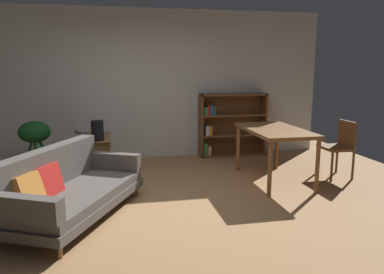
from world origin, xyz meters
name	(u,v)px	position (x,y,z in m)	size (l,w,h in m)	color
ground_plane	(162,208)	(0.00, 0.00, 0.00)	(8.16, 8.16, 0.00)	#A87A4C
back_wall_panel	(142,85)	(0.00, 2.70, 1.35)	(6.80, 0.10, 2.70)	silver
fabric_couch	(66,188)	(-1.08, -0.04, 0.34)	(1.60, 2.07, 0.78)	olive
media_console	(95,156)	(-0.84, 1.61, 0.30)	(0.47, 1.01, 0.60)	brown
open_laptop	(90,135)	(-0.91, 1.70, 0.63)	(0.45, 0.36, 0.11)	#333338
desk_speaker	(97,131)	(-0.77, 1.36, 0.75)	(0.18, 0.18, 0.30)	black
potted_floor_plant	(35,139)	(-1.75, 1.85, 0.58)	(0.49, 0.58, 0.85)	#9E9389
dining_table	(275,134)	(1.76, 0.76, 0.71)	(0.77, 1.39, 0.79)	brown
dining_chair_near	(340,145)	(2.84, 0.78, 0.50)	(0.40, 0.45, 0.87)	brown
bookshelf	(229,125)	(1.61, 2.53, 0.58)	(1.28, 0.31, 1.18)	brown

